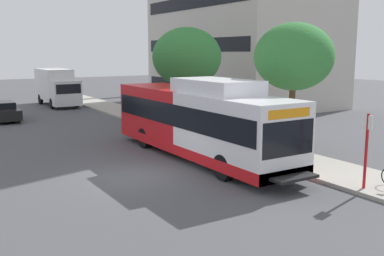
# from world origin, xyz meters

# --- Properties ---
(ground_plane) EXTENTS (120.00, 120.00, 0.00)m
(ground_plane) POSITION_xyz_m (0.00, 8.00, 0.00)
(ground_plane) COLOR #4C4C51
(sidewalk_curb) EXTENTS (3.00, 56.00, 0.14)m
(sidewalk_curb) POSITION_xyz_m (7.00, 6.00, 0.07)
(sidewalk_curb) COLOR #A8A399
(sidewalk_curb) RESTS_ON ground
(transit_bus) EXTENTS (2.58, 12.25, 3.65)m
(transit_bus) POSITION_xyz_m (3.83, 1.30, 1.70)
(transit_bus) COLOR white
(transit_bus) RESTS_ON ground
(bus_stop_sign_pole) EXTENTS (0.10, 0.36, 2.60)m
(bus_stop_sign_pole) POSITION_xyz_m (5.98, -5.93, 1.65)
(bus_stop_sign_pole) COLOR red
(bus_stop_sign_pole) RESTS_ON sidewalk_curb
(street_tree_near_stop) EXTENTS (3.57, 3.57, 5.94)m
(street_tree_near_stop) POSITION_xyz_m (7.67, -0.62, 4.55)
(street_tree_near_stop) COLOR #4C3823
(street_tree_near_stop) RESTS_ON sidewalk_curb
(street_tree_mid_block) EXTENTS (4.45, 4.45, 6.20)m
(street_tree_mid_block) POSITION_xyz_m (8.08, 9.35, 4.44)
(street_tree_mid_block) COLOR #4C3823
(street_tree_mid_block) RESTS_ON sidewalk_curb
(parked_car_far_lane) EXTENTS (1.80, 4.50, 1.33)m
(parked_car_far_lane) POSITION_xyz_m (-1.88, 17.93, 0.66)
(parked_car_far_lane) COLOR black
(parked_car_far_lane) RESTS_ON ground
(box_truck_background) EXTENTS (2.32, 7.01, 3.25)m
(box_truck_background) POSITION_xyz_m (3.79, 24.81, 1.74)
(box_truck_background) COLOR silver
(box_truck_background) RESTS_ON ground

